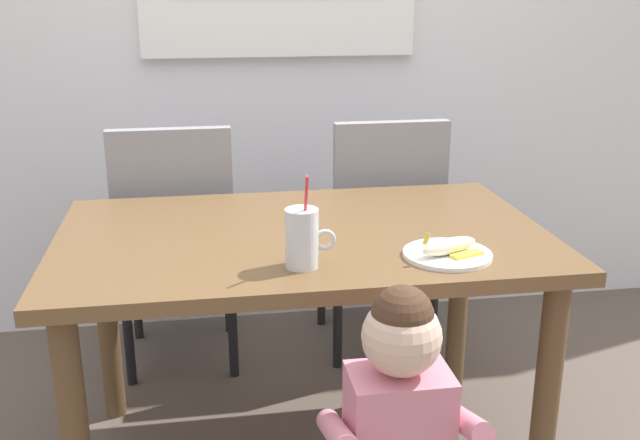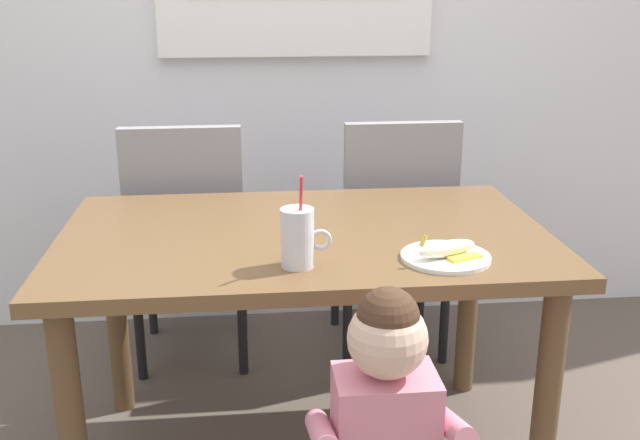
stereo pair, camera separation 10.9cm
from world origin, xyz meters
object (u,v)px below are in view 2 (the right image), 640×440
Objects in this scene: dining_chair_left at (188,232)px; snack_plate at (445,257)px; dining_table at (305,265)px; peeled_banana at (448,249)px; dining_chair_right at (394,225)px; milk_cup at (298,241)px; toddler_standing at (385,422)px.

snack_plate is at bearing 128.60° from dining_chair_left.
dining_table is 0.44m from snack_plate.
peeled_banana reaches higher than snack_plate.
dining_table is 1.44× the size of dining_chair_right.
dining_table is 1.44× the size of dining_chair_left.
dining_table is 0.32m from milk_cup.
toddler_standing is 4.77× the size of peeled_banana.
dining_chair_right is 4.17× the size of snack_plate.
toddler_standing reaches higher than peeled_banana.
dining_chair_right is at bearing 58.60° from dining_table.
dining_table is at bearing 58.60° from dining_chair_right.
dining_chair_right is 1.06m from milk_cup.
dining_chair_left is 5.47× the size of peeled_banana.
toddler_standing reaches higher than snack_plate.
snack_plate is 1.31× the size of peeled_banana.
milk_cup is 0.38m from snack_plate.
toddler_standing is (0.50, -1.28, -0.02)m from dining_chair_left.
dining_chair_right is 1.31m from toddler_standing.
toddler_standing reaches higher than dining_table.
dining_chair_right reaches higher than toddler_standing.
milk_cup reaches higher than snack_plate.
dining_chair_right is at bearing 86.47° from snack_plate.
dining_chair_right is (0.78, 0.00, 0.00)m from dining_chair_left.
dining_table is 0.65m from toddler_standing.
dining_table is at bearing 120.60° from dining_chair_left.
dining_chair_left is 1.37m from toddler_standing.
peeled_banana is (-0.05, -0.92, 0.24)m from dining_chair_right.
peeled_banana is at bearing 58.06° from toddler_standing.
dining_table is at bearing 81.84° from milk_cup.
toddler_standing is (0.12, -0.63, -0.12)m from dining_table.
snack_plate is (0.38, 0.01, -0.06)m from milk_cup.
toddler_standing is (-0.28, -1.28, -0.02)m from dining_chair_right.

